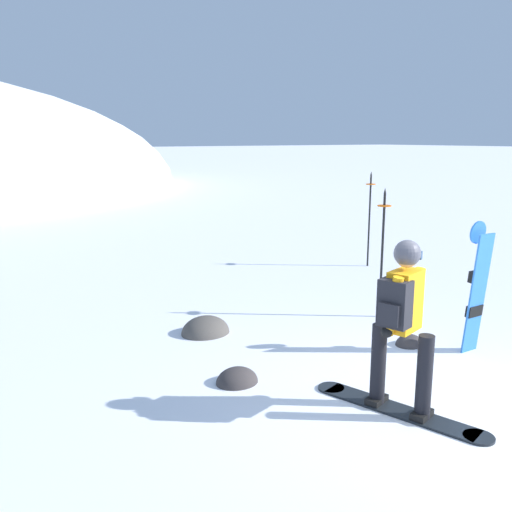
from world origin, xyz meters
TOP-DOWN VIEW (x-y plane):
  - ground_plane at (0.00, 0.00)m, footprint 300.00×300.00m
  - snowboarder_main at (-0.49, 0.38)m, footprint 0.73×1.77m
  - spare_snowboard at (1.49, 0.99)m, footprint 0.28×0.17m
  - piste_marker_near at (1.55, 2.66)m, footprint 0.20×0.20m
  - piste_marker_far at (3.80, 5.25)m, footprint 0.20×0.20m
  - rock_dark at (1.03, 1.59)m, footprint 0.39×0.33m
  - rock_mid at (-0.99, 3.43)m, footprint 0.68×0.58m
  - rock_small at (-1.44, 1.83)m, footprint 0.48×0.41m

SIDE VIEW (x-z plane):
  - ground_plane at x=0.00m, z-range 0.00..0.00m
  - rock_dark at x=1.03m, z-range -0.14..0.14m
  - rock_mid at x=-0.99m, z-range -0.24..0.24m
  - rock_small at x=-1.44m, z-range -0.17..0.17m
  - spare_snowboard at x=1.49m, z-range 0.01..1.67m
  - snowboarder_main at x=-0.49m, z-range 0.06..1.78m
  - piste_marker_near at x=1.55m, z-range 0.14..2.07m
  - piste_marker_far at x=3.80m, z-range 0.14..2.10m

